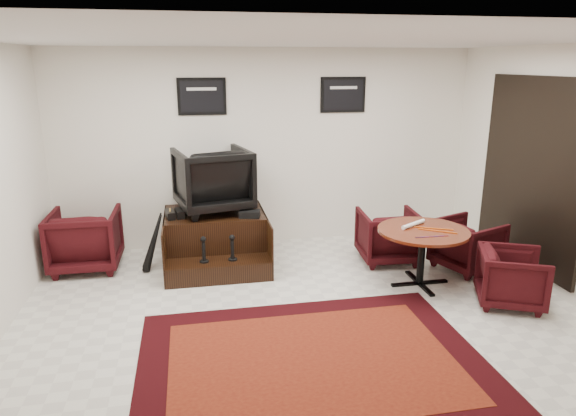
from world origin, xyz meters
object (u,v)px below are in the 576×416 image
Objects in this scene: meeting_table at (423,237)px; table_chair_window at (468,242)px; shine_podium at (216,240)px; table_chair_back at (388,233)px; table_chair_corner at (512,275)px; shine_chair at (213,177)px; armchair_side at (85,237)px.

meeting_table is 1.46× the size of table_chair_window.
shine_podium is 3.30m from table_chair_window.
shine_podium is at bearing -4.68° from table_chair_back.
table_chair_corner is at bearing -30.91° from shine_podium.
meeting_table is at bearing 92.92° from table_chair_window.
table_chair_back is (2.28, -0.52, -0.76)m from shine_chair.
armchair_side is at bearing 91.53° from table_chair_corner.
table_chair_window is (0.80, 0.35, -0.25)m from meeting_table.
shine_podium is 1.86× the size of table_chair_window.
table_chair_window is (3.19, -0.99, -0.78)m from shine_chair.
table_chair_corner is at bearing 134.76° from shine_chair.
shine_chair reaches higher than meeting_table.
armchair_side is at bearing -2.25° from table_chair_back.
shine_podium is at bearing 77.51° from shine_chair.
armchair_side reaches higher than meeting_table.
shine_chair is at bearing -178.25° from armchair_side.
armchair_side is at bearing 162.13° from meeting_table.
armchair_side is 1.25× the size of table_chair_corner.
armchair_side reaches higher than shine_podium.
shine_chair is 1.36× the size of table_chair_corner.
meeting_table is 1.39× the size of table_chair_back.
shine_chair is 3.81m from table_chair_corner.
shine_chair is 3.43m from table_chair_window.
meeting_table is at bearing 138.19° from shine_chair.
armchair_side is at bearing -11.30° from shine_chair.
table_chair_back is at bearing 41.95° from table_chair_window.
table_chair_window is 1.06× the size of table_chair_corner.
table_chair_back is at bearing 154.70° from shine_chair.
armchair_side is 1.18× the size of table_chair_window.
table_chair_corner is (3.13, -2.02, -0.80)m from shine_chair.
armchair_side is (-1.66, 0.11, 0.12)m from shine_podium.
table_chair_corner is (0.75, -0.68, -0.27)m from meeting_table.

